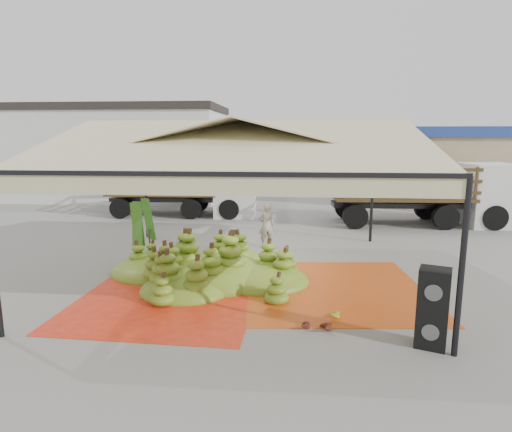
# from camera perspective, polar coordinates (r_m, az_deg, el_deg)

# --- Properties ---
(ground) EXTENTS (90.00, 90.00, 0.00)m
(ground) POSITION_cam_1_polar(r_m,az_deg,el_deg) (11.51, -1.65, -7.72)
(ground) COLOR slate
(ground) RESTS_ON ground
(canopy_tent) EXTENTS (8.10, 8.10, 4.00)m
(canopy_tent) POSITION_cam_1_polar(r_m,az_deg,el_deg) (10.94, -1.74, 8.94)
(canopy_tent) COLOR black
(canopy_tent) RESTS_ON ground
(building_white) EXTENTS (14.30, 6.30, 5.40)m
(building_white) POSITION_cam_1_polar(r_m,az_deg,el_deg) (27.31, -19.63, 8.01)
(building_white) COLOR silver
(building_white) RESTS_ON ground
(building_tan) EXTENTS (6.30, 5.30, 4.10)m
(building_tan) POSITION_cam_1_polar(r_m,az_deg,el_deg) (25.45, 25.15, 6.05)
(building_tan) COLOR tan
(building_tan) RESTS_ON ground
(tarp_left) EXTENTS (4.10, 3.92, 0.01)m
(tarp_left) POSITION_cam_1_polar(r_m,az_deg,el_deg) (9.82, -12.10, -11.19)
(tarp_left) COLOR red
(tarp_left) RESTS_ON ground
(tarp_right) EXTENTS (4.52, 4.71, 0.01)m
(tarp_right) POSITION_cam_1_polar(r_m,az_deg,el_deg) (10.60, 10.49, -9.48)
(tarp_right) COLOR #CB4213
(tarp_right) RESTS_ON ground
(banana_heap) EXTENTS (6.71, 6.12, 1.18)m
(banana_heap) POSITION_cam_1_polar(r_m,az_deg,el_deg) (11.08, -6.10, -5.31)
(banana_heap) COLOR #507718
(banana_heap) RESTS_ON ground
(hand_yellow_a) EXTENTS (0.53, 0.47, 0.20)m
(hand_yellow_a) POSITION_cam_1_polar(r_m,az_deg,el_deg) (8.98, 9.97, -12.55)
(hand_yellow_a) COLOR gold
(hand_yellow_a) RESTS_ON ground
(hand_yellow_b) EXTENTS (0.49, 0.41, 0.21)m
(hand_yellow_b) POSITION_cam_1_polar(r_m,az_deg,el_deg) (9.89, 2.46, -10.17)
(hand_yellow_b) COLOR #B58524
(hand_yellow_b) RESTS_ON ground
(hand_red_a) EXTENTS (0.44, 0.37, 0.19)m
(hand_red_a) POSITION_cam_1_polar(r_m,az_deg,el_deg) (8.45, 6.06, -14.04)
(hand_red_a) COLOR #561613
(hand_red_a) RESTS_ON ground
(hand_red_b) EXTENTS (0.55, 0.49, 0.22)m
(hand_red_b) POSITION_cam_1_polar(r_m,az_deg,el_deg) (8.38, 8.79, -14.22)
(hand_red_b) COLOR #512712
(hand_red_b) RESTS_ON ground
(hand_green) EXTENTS (0.50, 0.43, 0.20)m
(hand_green) POSITION_cam_1_polar(r_m,az_deg,el_deg) (10.02, -10.23, -10.09)
(hand_green) COLOR #3A6F17
(hand_green) RESTS_ON ground
(hanging_bunches) EXTENTS (1.74, 0.24, 0.20)m
(hanging_bunches) POSITION_cam_1_polar(r_m,az_deg,el_deg) (11.85, 5.03, 5.72)
(hanging_bunches) COLOR #3F851B
(hanging_bunches) RESTS_ON ground
(speaker_stack) EXTENTS (0.63, 0.60, 1.40)m
(speaker_stack) POSITION_cam_1_polar(r_m,az_deg,el_deg) (8.09, 22.51, -11.27)
(speaker_stack) COLOR black
(speaker_stack) RESTS_ON ground
(banana_leaves) EXTENTS (0.96, 1.36, 3.70)m
(banana_leaves) POSITION_cam_1_polar(r_m,az_deg,el_deg) (12.95, -13.86, -5.94)
(banana_leaves) COLOR #366A1C
(banana_leaves) RESTS_ON ground
(vendor) EXTENTS (0.61, 0.48, 1.48)m
(vendor) POSITION_cam_1_polar(r_m,az_deg,el_deg) (14.08, 1.40, -1.24)
(vendor) COLOR gray
(vendor) RESTS_ON ground
(truck_left) EXTENTS (6.79, 2.57, 2.30)m
(truck_left) POSITION_cam_1_polar(r_m,az_deg,el_deg) (20.13, -8.95, 4.14)
(truck_left) COLOR #523B1B
(truck_left) RESTS_ON ground
(truck_right) EXTENTS (7.47, 2.84, 2.53)m
(truck_right) POSITION_cam_1_polar(r_m,az_deg,el_deg) (19.16, 22.14, 3.60)
(truck_right) COLOR #453317
(truck_right) RESTS_ON ground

